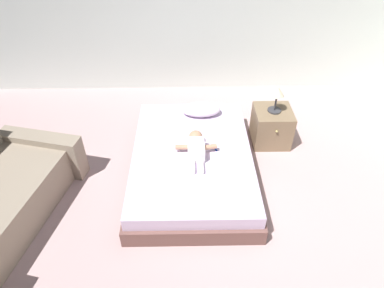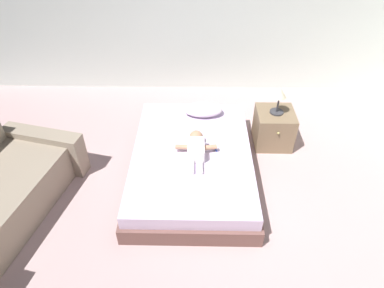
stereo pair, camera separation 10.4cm
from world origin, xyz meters
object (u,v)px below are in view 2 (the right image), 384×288
Objects in this scene: nightstand at (273,128)px; lamp at (280,96)px; bed at (192,162)px; toothbrush at (214,147)px; pillow at (203,110)px; baby at (196,147)px.

nightstand is 0.48m from lamp.
lamp is (1.06, 0.61, 0.55)m from bed.
nightstand reaches higher than toothbrush.
lamp is at bearing 29.88° from bed.
lamp is (0.80, 0.55, 0.37)m from toothbrush.
lamp is (0.93, -0.13, 0.30)m from pillow.
pillow is 0.96m from nightstand.
toothbrush is 1.04m from lamp.
baby is 1.23m from lamp.
lamp is at bearing 34.61° from toothbrush.
baby is at bearing -29.08° from bed.
baby is at bearing -159.17° from toothbrush.
pillow is at bearing 171.98° from lamp.
baby reaches higher than pillow.
bed is at bearing -150.12° from nightstand.
bed is 3.31× the size of baby.
baby is 1.21m from nightstand.
pillow reaches higher than bed.
pillow reaches higher than toothbrush.
baby is 1.24× the size of nightstand.
lamp is at bearing -8.02° from pillow.
baby is (0.05, -0.03, 0.25)m from bed.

